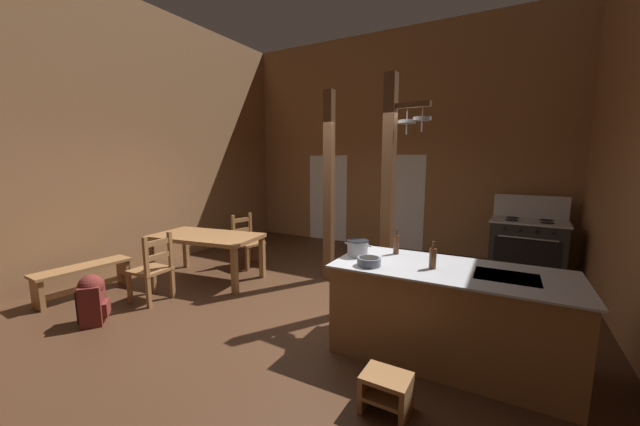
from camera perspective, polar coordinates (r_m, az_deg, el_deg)
ground_plane at (r=4.67m, az=-3.56°, el=-16.18°), size 7.65×8.34×0.10m
wall_back at (r=7.76m, az=11.96°, el=11.43°), size 7.65×0.14×4.63m
wall_left at (r=6.81m, az=-29.97°, el=10.92°), size 0.14×8.34×4.63m
glazed_door_back_left at (r=8.32m, az=1.32°, el=2.50°), size 1.00×0.01×2.05m
glazed_panel_back_right at (r=7.64m, az=13.96°, el=1.71°), size 0.84×0.01×2.05m
kitchen_island at (r=3.65m, az=20.50°, el=-15.46°), size 2.17×0.98×0.90m
stove_range at (r=6.78m, az=31.25°, el=-4.80°), size 1.18×0.87×1.32m
support_post_with_pot_rack at (r=4.46m, az=11.64°, el=4.34°), size 0.58×0.24×2.98m
support_post_center at (r=5.40m, az=1.50°, el=4.19°), size 0.14×0.14×2.98m
step_stool at (r=2.98m, az=10.97°, el=-26.99°), size 0.36×0.29×0.30m
dining_table at (r=5.82m, az=-18.43°, el=-4.31°), size 1.81×1.14×0.74m
ladderback_chair_near_window at (r=5.24m, az=-26.14°, el=-8.41°), size 0.46×0.46×0.95m
ladderback_chair_by_post at (r=6.42m, az=-12.09°, el=-4.70°), size 0.52×0.52×0.95m
bench_along_left_wall at (r=5.98m, az=-34.74°, el=-8.54°), size 0.44×1.24×0.44m
backpack at (r=4.94m, az=-33.76°, el=-11.70°), size 0.39×0.39×0.60m
stockpot_on_counter at (r=3.69m, az=6.32°, el=-5.81°), size 0.30×0.23×0.17m
mixing_bowl_on_counter at (r=3.37m, az=8.18°, el=-8.03°), size 0.23×0.23×0.08m
bottle_tall_on_counter at (r=3.41m, az=18.32°, el=-7.12°), size 0.07×0.07×0.26m
bottle_short_on_counter at (r=3.83m, az=12.62°, el=-5.06°), size 0.06×0.06×0.28m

